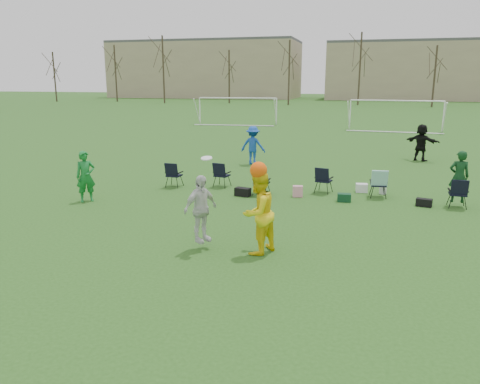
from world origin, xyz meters
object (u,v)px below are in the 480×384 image
(center_contest, at_px, (241,210))
(goal_mid, at_px, (396,107))
(fielder_blue, at_px, (253,145))
(fielder_green_near, at_px, (86,176))
(fielder_black, at_px, (421,143))
(goal_left, at_px, (238,103))

(center_contest, height_order, goal_mid, goal_mid)
(center_contest, bearing_deg, fielder_blue, 102.37)
(fielder_green_near, xyz_separation_m, fielder_black, (11.85, 11.80, 0.07))
(fielder_blue, xyz_separation_m, fielder_black, (8.07, 3.28, 0.01))
(fielder_blue, bearing_deg, fielder_green_near, 68.10)
(fielder_green_near, height_order, fielder_black, fielder_black)
(fielder_blue, distance_m, center_contest, 12.07)
(fielder_green_near, height_order, fielder_blue, fielder_blue)
(fielder_green_near, relative_size, goal_mid, 0.24)
(fielder_black, xyz_separation_m, center_contest, (-5.49, -15.07, 0.10))
(fielder_green_near, distance_m, goal_mid, 29.29)
(fielder_green_near, height_order, goal_mid, goal_mid)
(center_contest, relative_size, goal_mid, 0.32)
(goal_left, bearing_deg, fielder_blue, -77.36)
(center_contest, bearing_deg, goal_left, 105.75)
(fielder_green_near, distance_m, fielder_blue, 9.33)
(fielder_blue, xyz_separation_m, goal_left, (-6.52, 20.50, 0.99))
(fielder_green_near, xyz_separation_m, goal_left, (-2.74, 29.02, 1.05))
(fielder_green_near, distance_m, center_contest, 7.16)
(fielder_black, xyz_separation_m, goal_mid, (-0.59, 15.22, 0.98))
(fielder_green_near, distance_m, fielder_black, 16.73)
(fielder_blue, xyz_separation_m, goal_mid, (7.48, 18.50, 0.99))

